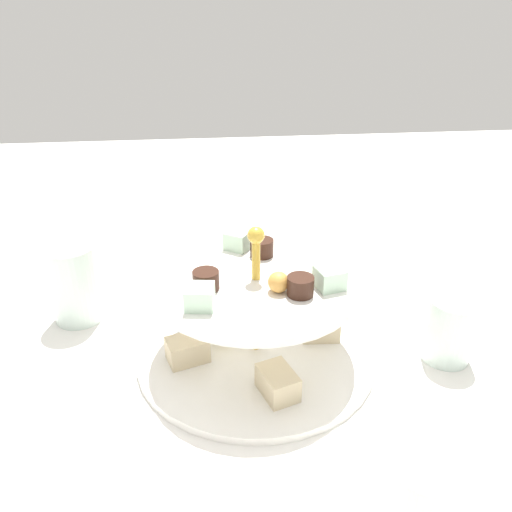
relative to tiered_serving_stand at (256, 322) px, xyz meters
The scene contains 7 objects.
ground_plane 0.05m from the tiered_serving_stand, behind, with size 2.40×2.40×0.00m, color white.
tiered_serving_stand is the anchor object (origin of this frame).
water_glass_tall_right 0.26m from the tiered_serving_stand, 25.29° to the right, with size 0.07×0.07×0.11m, color silver.
water_glass_short_left 0.26m from the tiered_serving_stand, 114.65° to the left, with size 0.06×0.06×0.07m, color silver.
butter_knife_left 0.32m from the tiered_serving_stand, 105.53° to the right, with size 0.17×0.01×0.00m, color silver.
butter_knife_right 0.32m from the tiered_serving_stand, 37.77° to the left, with size 0.17×0.01×0.00m, color silver.
water_glass_mid_back 0.24m from the tiered_serving_stand, behind, with size 0.06×0.06×0.08m, color silver.
Camera 1 is at (0.06, 0.50, 0.39)m, focal length 34.41 mm.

